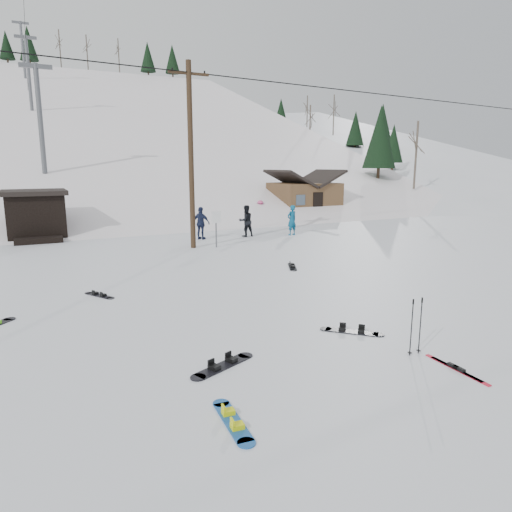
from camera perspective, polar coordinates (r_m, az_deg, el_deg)
name	(u,v)px	position (r m, az deg, el deg)	size (l,w,h in m)	color
ground	(314,356)	(10.40, 7.30, -12.27)	(200.00, 200.00, 0.00)	silver
ski_slope	(81,288)	(65.13, -21.06, -3.80)	(60.00, 75.00, 45.00)	white
ridge_right	(336,261)	(73.90, 10.03, -0.67)	(34.00, 85.00, 36.00)	silver
treeline_right	(362,196)	(64.94, 13.16, 7.37)	(20.00, 60.00, 10.00)	black
treeline_crest	(58,187)	(94.11, -23.54, 7.88)	(50.00, 6.00, 10.00)	black
utility_pole	(191,154)	(23.09, -8.15, 12.54)	(2.00, 0.26, 9.00)	#3A2819
trail_sign	(216,223)	(23.24, -5.00, 4.19)	(0.50, 0.09, 1.85)	#595B60
lift_hut	(36,215)	(28.95, -25.81, 4.69)	(3.40, 4.10, 2.75)	black
lift_tower_near	(40,113)	(38.08, -25.43, 15.87)	(2.20, 0.36, 8.00)	#595B60
lift_tower_mid	(28,69)	(58.78, -26.58, 20.20)	(2.20, 0.36, 8.00)	#595B60
lift_tower_far	(23,47)	(79.65, -27.16, 22.27)	(2.20, 0.36, 8.00)	#595B60
cabin	(304,198)	(37.92, 6.03, 7.24)	(5.39, 4.40, 3.77)	brown
hero_snowboard	(233,421)	(7.95, -2.93, -19.88)	(0.39, 1.55, 0.11)	#1A58A9
hero_skis	(456,369)	(10.52, 23.75, -12.76)	(0.16, 1.61, 0.08)	#AD1125
ski_poles	(416,326)	(10.75, 19.37, -8.25)	(0.36, 0.09, 1.30)	black
board_scatter_a	(223,365)	(9.83, -4.15, -13.46)	(1.61, 0.85, 0.12)	black
board_scatter_b	(99,295)	(15.58, -19.00, -4.65)	(0.80, 1.19, 0.09)	black
board_scatter_d	(352,331)	(11.89, 11.87, -9.19)	(1.23, 1.21, 0.11)	black
board_scatter_f	(292,266)	(18.88, 4.56, -1.31)	(0.82, 1.38, 0.11)	black
skier_teal	(292,220)	(27.42, 4.50, 4.49)	(0.65, 0.43, 1.79)	#0B5075
skier_dark	(246,221)	(26.83, -1.28, 4.42)	(0.89, 0.69, 1.84)	black
skier_pink	(260,210)	(34.85, 0.54, 5.74)	(0.97, 0.56, 1.50)	#D64B84
skier_navy	(201,223)	(25.91, -6.88, 4.09)	(1.08, 0.45, 1.84)	#192140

